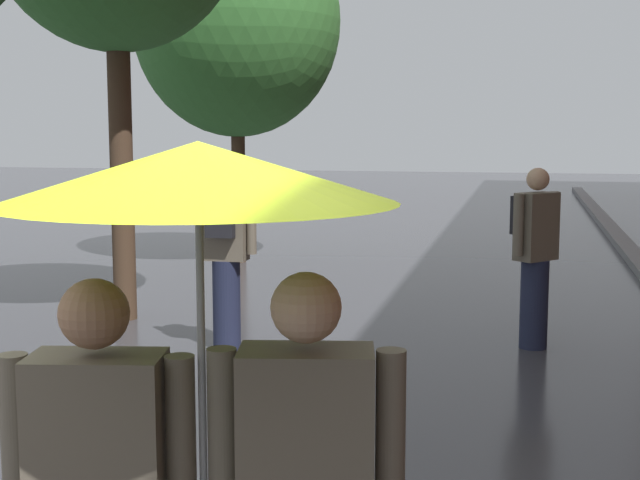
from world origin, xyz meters
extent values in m
cylinder|color=#473323|center=(-2.71, 6.15, 1.60)|extent=(0.25, 0.25, 3.20)
cylinder|color=#473323|center=(-2.80, 10.37, 1.18)|extent=(0.21, 0.21, 2.36)
ellipsoid|color=#387533|center=(-2.80, 10.37, 3.66)|extent=(3.13, 3.13, 3.46)
cube|color=#665B4C|center=(0.25, -0.16, 1.09)|extent=(0.44, 0.29, 0.59)
sphere|color=#9E7051|center=(0.25, -0.16, 1.51)|extent=(0.21, 0.21, 0.21)
cylinder|color=#665B4C|center=(0.01, -0.21, 1.12)|extent=(0.09, 0.09, 0.53)
cylinder|color=#665B4C|center=(0.50, -0.11, 1.12)|extent=(0.09, 0.09, 0.53)
cube|color=#665B4C|center=(0.87, -0.04, 1.11)|extent=(0.44, 0.29, 0.60)
sphere|color=tan|center=(0.87, -0.04, 1.53)|extent=(0.21, 0.21, 0.21)
cylinder|color=#665B4C|center=(0.62, -0.08, 1.14)|extent=(0.09, 0.09, 0.54)
cylinder|color=#665B4C|center=(1.11, 0.01, 1.14)|extent=(0.09, 0.09, 0.54)
cylinder|color=#9E9EA3|center=(0.56, -0.08, 1.33)|extent=(0.02, 0.02, 1.06)
cone|color=#BCE019|center=(0.56, -0.08, 1.93)|extent=(1.17, 1.17, 0.18)
cylinder|color=#1E233D|center=(-1.20, 5.18, 0.42)|extent=(0.26, 0.26, 0.84)
cube|color=#665B4C|center=(-1.20, 5.18, 1.16)|extent=(0.40, 0.23, 0.63)
sphere|color=tan|center=(-1.20, 5.18, 1.60)|extent=(0.21, 0.21, 0.21)
cylinder|color=#665B4C|center=(-1.45, 5.17, 1.19)|extent=(0.09, 0.09, 0.57)
cylinder|color=#665B4C|center=(-0.95, 5.18, 1.19)|extent=(0.09, 0.09, 0.57)
cube|color=black|center=(-1.20, 5.04, 1.25)|extent=(0.26, 0.15, 0.36)
cylinder|color=#1E233D|center=(1.60, 5.85, 0.42)|extent=(0.26, 0.26, 0.84)
cube|color=#665B4C|center=(1.60, 5.85, 1.15)|extent=(0.43, 0.45, 0.63)
sphere|color=tan|center=(1.60, 5.85, 1.59)|extent=(0.21, 0.21, 0.21)
cylinder|color=#665B4C|center=(1.76, 6.04, 1.18)|extent=(0.09, 0.09, 0.57)
cylinder|color=#665B4C|center=(1.44, 5.66, 1.18)|extent=(0.09, 0.09, 0.57)
cube|color=black|center=(1.49, 5.94, 1.25)|extent=(0.28, 0.29, 0.36)
camera|label=1|loc=(1.48, -2.47, 2.05)|focal=49.21mm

